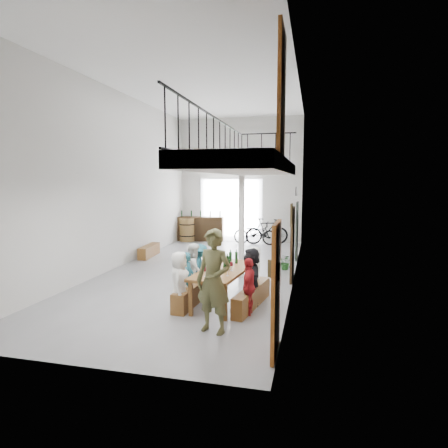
% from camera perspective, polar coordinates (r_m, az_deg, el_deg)
% --- Properties ---
extents(floor, '(12.00, 12.00, 0.00)m').
position_cam_1_polar(floor, '(11.41, -3.42, -7.22)').
color(floor, slate).
rests_on(floor, ground).
extents(room_walls, '(12.00, 12.00, 12.00)m').
position_cam_1_polar(room_walls, '(11.11, -3.54, 10.87)').
color(room_walls, silver).
rests_on(room_walls, ground).
extents(gateway_portal, '(2.80, 0.08, 2.80)m').
position_cam_1_polar(gateway_portal, '(16.99, 1.07, 2.13)').
color(gateway_portal, white).
rests_on(gateway_portal, ground).
extents(right_wall_decor, '(0.07, 8.28, 5.07)m').
position_cam_1_polar(right_wall_decor, '(8.81, 9.92, 0.09)').
color(right_wall_decor, brown).
rests_on(right_wall_decor, ground).
extents(balcony, '(1.52, 5.62, 4.00)m').
position_cam_1_polar(balcony, '(7.58, 3.99, 8.38)').
color(balcony, silver).
rests_on(balcony, ground).
extents(tasting_table, '(1.16, 2.26, 0.79)m').
position_cam_1_polar(tasting_table, '(8.31, 0.07, -7.45)').
color(tasting_table, brown).
rests_on(tasting_table, ground).
extents(bench_inner, '(0.40, 1.88, 0.43)m').
position_cam_1_polar(bench_inner, '(8.60, -4.66, -10.40)').
color(bench_inner, brown).
rests_on(bench_inner, ground).
extents(bench_wall, '(0.56, 1.91, 0.44)m').
position_cam_1_polar(bench_wall, '(8.29, 4.29, -11.02)').
color(bench_wall, brown).
rests_on(bench_wall, ground).
extents(tableware, '(0.49, 1.41, 0.35)m').
position_cam_1_polar(tableware, '(8.33, 0.52, -5.81)').
color(tableware, black).
rests_on(tableware, tasting_table).
extents(side_bench, '(0.43, 1.48, 0.41)m').
position_cam_1_polar(side_bench, '(13.81, -11.34, -4.04)').
color(side_bench, brown).
rests_on(side_bench, ground).
extents(oak_barrel, '(0.70, 0.70, 1.03)m').
position_cam_1_polar(oak_barrel, '(17.02, -5.63, -0.88)').
color(oak_barrel, olive).
rests_on(oak_barrel, ground).
extents(serving_counter, '(2.12, 0.80, 1.09)m').
position_cam_1_polar(serving_counter, '(17.14, -3.56, -0.72)').
color(serving_counter, '#35200D').
rests_on(serving_counter, ground).
extents(counter_bottles, '(1.81, 0.28, 0.28)m').
position_cam_1_polar(counter_bottles, '(17.08, -3.56, 1.57)').
color(counter_bottles, black).
rests_on(counter_bottles, serving_counter).
extents(guest_left_a, '(0.47, 0.66, 1.27)m').
position_cam_1_polar(guest_left_a, '(7.94, -6.81, -8.70)').
color(guest_left_a, white).
rests_on(guest_left_a, ground).
extents(guest_left_b, '(0.32, 0.45, 1.16)m').
position_cam_1_polar(guest_left_b, '(8.41, -5.53, -8.20)').
color(guest_left_b, '#215F70').
rests_on(guest_left_b, ground).
extents(guest_left_c, '(0.61, 0.71, 1.27)m').
position_cam_1_polar(guest_left_c, '(8.93, -4.54, -6.96)').
color(guest_left_c, white).
rests_on(guest_left_c, ground).
extents(guest_left_d, '(0.61, 0.84, 1.17)m').
position_cam_1_polar(guest_left_d, '(9.33, -3.57, -6.66)').
color(guest_left_d, '#215F70').
rests_on(guest_left_d, ground).
extents(guest_right_a, '(0.30, 0.69, 1.17)m').
position_cam_1_polar(guest_right_a, '(7.74, 3.81, -9.44)').
color(guest_right_a, red).
rests_on(guest_right_a, ground).
extents(guest_right_b, '(0.82, 1.24, 1.28)m').
position_cam_1_polar(guest_right_b, '(8.28, 4.20, -8.01)').
color(guest_right_b, black).
rests_on(guest_right_b, ground).
extents(guest_right_c, '(0.57, 0.68, 1.20)m').
position_cam_1_polar(guest_right_c, '(8.88, 4.61, -7.27)').
color(guest_right_c, white).
rests_on(guest_right_c, ground).
extents(host_standing, '(0.78, 0.62, 1.88)m').
position_cam_1_polar(host_standing, '(6.76, -1.58, -8.69)').
color(host_standing, '#4E4F2C').
rests_on(host_standing, ground).
extents(potted_plant, '(0.54, 0.51, 0.47)m').
position_cam_1_polar(potted_plant, '(11.71, 9.37, -5.76)').
color(potted_plant, '#1C4919').
rests_on(potted_plant, ground).
extents(bicycle_near, '(1.91, 0.72, 0.99)m').
position_cam_1_polar(bicycle_near, '(16.09, 4.78, -1.39)').
color(bicycle_near, black).
rests_on(bicycle_near, ground).
extents(bicycle_far, '(1.95, 1.15, 1.13)m').
position_cam_1_polar(bicycle_far, '(16.21, 6.55, -1.10)').
color(bicycle_far, black).
rests_on(bicycle_far, ground).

